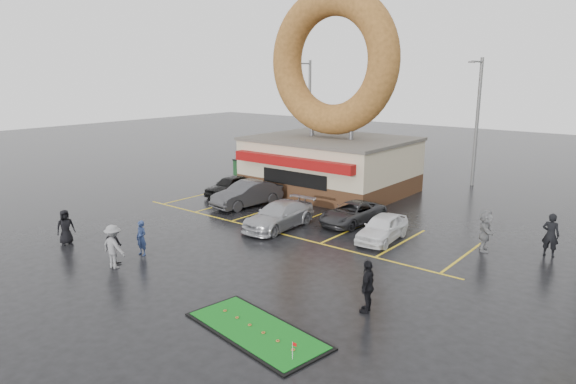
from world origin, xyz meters
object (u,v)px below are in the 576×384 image
Objects in this scene: car_black at (230,186)px; car_grey at (352,213)px; donut_shop at (331,126)px; car_silver at (279,215)px; streetlight_mid at (477,119)px; putting_green at (256,330)px; car_dgrey at (247,194)px; streetlight_left at (309,111)px; person_blue at (141,238)px; car_white at (382,228)px; dumpster at (246,169)px; person_cameraman at (368,286)px.

car_grey is (9.79, -0.45, -0.07)m from car_black.
donut_shop is 3.51× the size of car_black.
streetlight_mid is at bearing 74.06° from car_silver.
car_black is 18.65m from putting_green.
car_dgrey is 0.99× the size of car_silver.
person_blue is (7.69, -22.80, -3.99)m from streetlight_left.
car_silver is 4.04m from car_grey.
streetlight_left reaches higher than car_grey.
car_black is 1.02× the size of car_white.
car_white is 0.72× the size of putting_green.
car_dgrey is (2.82, -1.34, 0.10)m from car_black.
car_white is at bearing -15.70° from dumpster.
streetlight_left reaches higher than putting_green.
car_grey is 2.33× the size of dumpster.
donut_shop reaches higher than person_blue.
dumpster is 24.53m from putting_green.
putting_green is (8.72, -1.96, -0.75)m from person_blue.
streetlight_mid is 4.84× the size of person_cameraman.
streetlight_left is 13.16m from car_black.
donut_shop is 7.85m from car_black.
person_blue is (5.08, -10.58, 0.14)m from car_black.
streetlight_mid is at bearing 95.34° from putting_green.
donut_shop is 7.50× the size of dumpster.
person_cameraman is (12.98, -7.79, 0.17)m from car_dgrey.
car_dgrey is at bearing 170.37° from car_white.
car_grey reaches higher than putting_green.
car_silver is 13.58m from dumpster.
person_cameraman reaches higher than putting_green.
car_black is 0.83× the size of car_silver.
car_grey is 1.11× the size of car_white.
person_blue is at bearing -104.85° from streetlight_mid.
car_dgrey is at bearing -167.49° from car_grey.
streetlight_mid is 2.34× the size of car_black.
car_grey is 0.80× the size of putting_green.
car_dgrey is at bearing -134.77° from person_cameraman.
donut_shop is 8.59m from dumpster.
car_silver is at bearing 70.44° from person_blue.
streetlight_left reaches higher than car_black.
donut_shop reaches higher than person_cameraman.
donut_shop is at bearing 117.85° from putting_green.
car_grey is at bearing -4.96° from car_black.
dumpster is (-14.69, -8.18, -4.13)m from streetlight_mid.
person_cameraman is 1.03× the size of dumpster.
car_grey is 2.26× the size of person_cameraman.
putting_green is (6.58, -8.97, -0.63)m from car_silver.
streetlight_left and streetlight_mid have the same top height.
streetlight_mid is at bearing 88.44° from car_white.
streetlight_mid is 14.39m from car_grey.
streetlight_left is 30.08m from putting_green.
donut_shop is at bearing 105.76° from car_silver.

